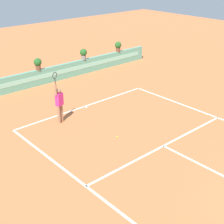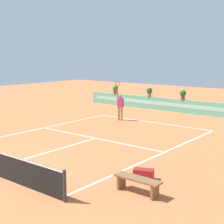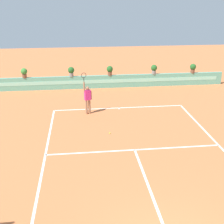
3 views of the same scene
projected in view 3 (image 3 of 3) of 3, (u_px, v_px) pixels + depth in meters
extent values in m
plane|color=#C66B3D|center=(136.00, 154.00, 13.11)|extent=(60.00, 60.00, 0.00)
cube|color=white|center=(119.00, 108.00, 18.54)|extent=(8.22, 0.10, 0.01)
cube|color=white|center=(135.00, 150.00, 13.48)|extent=(8.22, 0.10, 0.01)
cube|color=white|center=(151.00, 193.00, 10.53)|extent=(0.10, 6.40, 0.01)
cube|color=white|center=(44.00, 160.00, 12.63)|extent=(0.10, 11.89, 0.01)
cube|color=white|center=(223.00, 150.00, 13.50)|extent=(0.10, 11.89, 0.01)
cube|color=white|center=(119.00, 108.00, 18.45)|extent=(0.10, 0.20, 0.01)
cube|color=#60A88E|center=(111.00, 81.00, 22.50)|extent=(18.00, 0.20, 1.00)
cube|color=#8ED6BC|center=(111.00, 81.00, 22.39)|extent=(17.10, 0.01, 0.28)
cylinder|color=#9E7051|center=(89.00, 106.00, 17.52)|extent=(0.14, 0.14, 0.90)
cylinder|color=#9E7051|center=(86.00, 107.00, 17.44)|extent=(0.14, 0.14, 0.90)
cube|color=#E52D84|center=(88.00, 95.00, 17.20)|extent=(0.41, 0.32, 0.60)
sphere|color=#9E7051|center=(87.00, 88.00, 17.04)|extent=(0.22, 0.22, 0.22)
cylinder|color=#9E7051|center=(84.00, 87.00, 16.92)|extent=(0.09, 0.09, 0.55)
cylinder|color=black|center=(84.00, 80.00, 16.76)|extent=(0.04, 0.04, 0.24)
torus|color=#262626|center=(84.00, 75.00, 16.66)|extent=(0.30, 0.13, 0.31)
cylinder|color=#9E7051|center=(91.00, 95.00, 17.31)|extent=(0.09, 0.09, 0.50)
sphere|color=#CCE033|center=(110.00, 133.00, 15.06)|extent=(0.07, 0.07, 0.07)
cylinder|color=brown|center=(25.00, 76.00, 21.58)|extent=(0.32, 0.32, 0.28)
sphere|color=#387F33|center=(24.00, 71.00, 21.45)|extent=(0.48, 0.48, 0.48)
cylinder|color=gray|center=(154.00, 72.00, 22.62)|extent=(0.32, 0.32, 0.28)
sphere|color=#235B23|center=(154.00, 68.00, 22.49)|extent=(0.48, 0.48, 0.48)
cylinder|color=brown|center=(110.00, 73.00, 22.25)|extent=(0.32, 0.32, 0.28)
sphere|color=#235B23|center=(110.00, 69.00, 22.13)|extent=(0.48, 0.48, 0.48)
cylinder|color=brown|center=(193.00, 71.00, 22.95)|extent=(0.32, 0.32, 0.28)
sphere|color=#235B23|center=(193.00, 67.00, 22.83)|extent=(0.48, 0.48, 0.48)
cylinder|color=gray|center=(71.00, 74.00, 21.94)|extent=(0.32, 0.32, 0.28)
sphere|color=#235B23|center=(71.00, 70.00, 21.82)|extent=(0.48, 0.48, 0.48)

